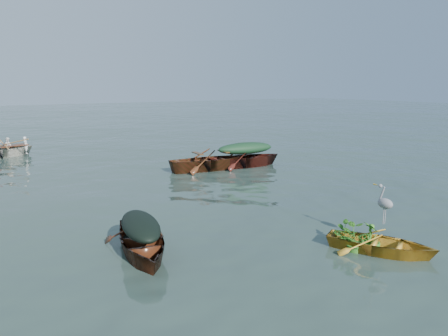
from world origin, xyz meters
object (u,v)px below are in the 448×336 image
object	(u,v)px
dark_covered_boat	(142,254)
open_wooden_boat	(211,170)
rowed_boat	(4,157)
green_tarp_boat	(245,167)
yellow_dinghy	(380,253)
heron	(385,209)

from	to	relation	value
dark_covered_boat	open_wooden_boat	world-z (taller)	open_wooden_boat
rowed_boat	dark_covered_boat	bearing A→B (deg)	165.81
green_tarp_boat	yellow_dinghy	bearing A→B (deg)	168.51
yellow_dinghy	rowed_boat	size ratio (longest dim) A/B	0.66
open_wooden_boat	rowed_boat	distance (m)	10.95
dark_covered_boat	heron	xyz separation A→B (m)	(4.91, -2.43, 0.84)
dark_covered_boat	rowed_boat	distance (m)	15.57
rowed_boat	heron	distance (m)	18.97
green_tarp_boat	rowed_boat	distance (m)	12.23
dark_covered_boat	rowed_boat	world-z (taller)	rowed_boat
dark_covered_boat	open_wooden_boat	bearing A→B (deg)	62.07
yellow_dinghy	dark_covered_boat	bearing A→B (deg)	119.29
dark_covered_boat	green_tarp_boat	bearing A→B (deg)	54.36
yellow_dinghy	green_tarp_boat	world-z (taller)	green_tarp_boat
green_tarp_boat	open_wooden_boat	xyz separation A→B (m)	(-1.66, 0.20, 0.00)
dark_covered_boat	rowed_boat	xyz separation A→B (m)	(-1.13, 15.53, 0.00)
yellow_dinghy	heron	xyz separation A→B (m)	(0.46, 0.31, 0.84)
rowed_boat	heron	bearing A→B (deg)	-179.76
green_tarp_boat	heron	world-z (taller)	heron
open_wooden_boat	heron	distance (m)	9.78
green_tarp_boat	heron	distance (m)	9.92
heron	open_wooden_boat	bearing A→B (deg)	54.30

